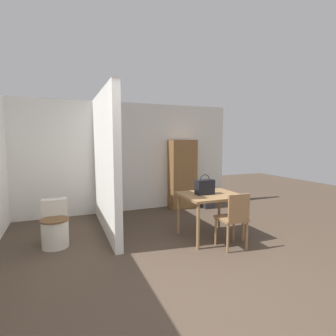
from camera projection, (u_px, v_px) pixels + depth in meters
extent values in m
plane|color=#4C3D30|center=(194.00, 296.00, 2.79)|extent=(16.00, 16.00, 0.00)
cube|color=white|center=(120.00, 158.00, 6.04)|extent=(5.50, 0.12, 2.50)
cube|color=white|center=(105.00, 163.00, 4.72)|extent=(0.12, 2.31, 2.50)
cube|color=#997047|center=(210.00, 195.00, 4.39)|extent=(0.96, 0.83, 0.04)
cylinder|color=#997047|center=(198.00, 226.00, 3.95)|extent=(0.05, 0.05, 0.71)
cylinder|color=#997047|center=(243.00, 220.00, 4.26)|extent=(0.05, 0.05, 0.71)
cylinder|color=#997047|center=(179.00, 214.00, 4.60)|extent=(0.05, 0.05, 0.71)
cylinder|color=#997047|center=(219.00, 209.00, 4.92)|extent=(0.05, 0.05, 0.71)
cube|color=#997047|center=(231.00, 218.00, 4.02)|extent=(0.41, 0.41, 0.04)
cube|color=#997047|center=(239.00, 208.00, 3.83)|extent=(0.36, 0.04, 0.40)
cylinder|color=#997047|center=(216.00, 231.00, 4.14)|extent=(0.04, 0.04, 0.44)
cylinder|color=#997047|center=(234.00, 229.00, 4.26)|extent=(0.04, 0.04, 0.44)
cylinder|color=#997047|center=(228.00, 239.00, 3.83)|extent=(0.04, 0.04, 0.44)
cylinder|color=#997047|center=(247.00, 236.00, 3.95)|extent=(0.04, 0.04, 0.44)
cylinder|color=silver|center=(55.00, 234.00, 4.05)|extent=(0.40, 0.40, 0.42)
cylinder|color=brown|center=(55.00, 220.00, 4.02)|extent=(0.43, 0.43, 0.02)
cube|color=silver|center=(55.00, 208.00, 4.26)|extent=(0.39, 0.18, 0.28)
cube|color=black|center=(205.00, 187.00, 4.36)|extent=(0.31, 0.16, 0.25)
torus|color=black|center=(205.00, 180.00, 4.35)|extent=(0.18, 0.01, 0.18)
cube|color=brown|center=(182.00, 174.00, 6.39)|extent=(0.63, 0.37, 1.66)
sphere|color=black|center=(193.00, 171.00, 6.26)|extent=(0.02, 0.02, 0.02)
cube|color=#2D2D33|center=(208.00, 197.00, 6.40)|extent=(0.26, 0.23, 0.55)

